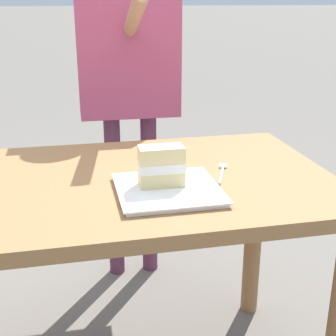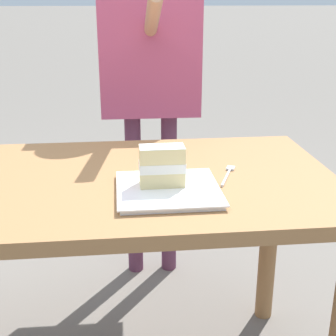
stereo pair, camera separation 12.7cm
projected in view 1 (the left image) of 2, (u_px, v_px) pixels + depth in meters
The scene contains 5 objects.
patio_table at pixel (91, 217), 1.42m from camera, with size 1.45×0.76×0.77m.
dessert_plate at pixel (168, 190), 1.30m from camera, with size 0.28×0.28×0.02m.
cake_slice at pixel (161, 166), 1.29m from camera, with size 0.12×0.07×0.11m.
dessert_fork at pixel (222, 172), 1.44m from camera, with size 0.08×0.16×0.01m.
diner_person at pixel (128, 56), 2.01m from camera, with size 0.43×0.56×1.56m.
Camera 1 is at (0.05, 1.31, 1.28)m, focal length 50.90 mm.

